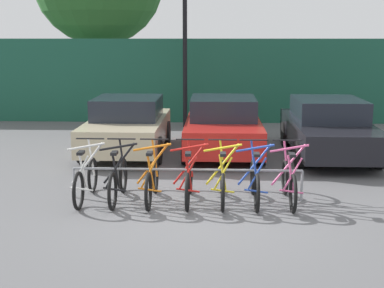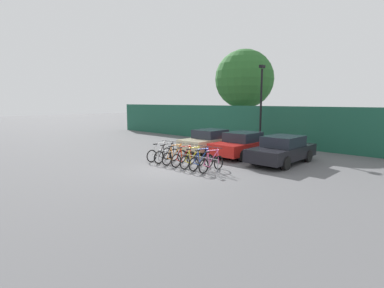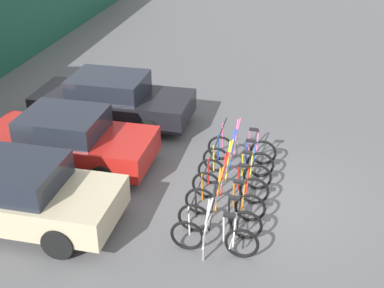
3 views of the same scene
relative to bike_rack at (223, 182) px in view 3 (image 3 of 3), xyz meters
name	(u,v)px [view 3 (image 3 of 3)]	position (x,y,z in m)	size (l,w,h in m)	color
ground_plane	(255,197)	(0.30, -0.68, -0.49)	(120.00, 120.00, 0.00)	#59595B
bike_rack	(223,182)	(0.00, 0.00, 0.00)	(4.13, 0.04, 0.57)	gray
bicycle_white	(214,237)	(-1.79, -0.15, -0.11)	(0.68, 1.71, 1.05)	black
bicycle_black	(220,219)	(-1.21, -0.15, -0.11)	(0.68, 1.71, 1.05)	black
bicycle_orange	(225,203)	(-0.61, -0.15, -0.11)	(0.68, 1.71, 1.05)	black
bicycle_red	(230,186)	(0.04, -0.15, -0.11)	(0.68, 1.71, 1.05)	black
bicycle_yellow	(234,172)	(0.63, -0.15, -0.11)	(0.68, 1.71, 1.05)	black
bicycle_blue	(238,160)	(1.20, -0.15, -0.11)	(0.68, 1.71, 1.05)	black
bicycle_pink	(242,149)	(1.79, -0.15, -0.11)	(0.68, 1.71, 1.05)	black
car_beige	(22,194)	(-1.69, 3.83, 0.20)	(1.91, 3.91, 1.40)	#C1B28E
car_red	(68,140)	(0.69, 3.91, 0.20)	(1.91, 4.06, 1.40)	red
car_black	(112,100)	(3.24, 3.74, 0.20)	(1.91, 4.38, 1.40)	black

